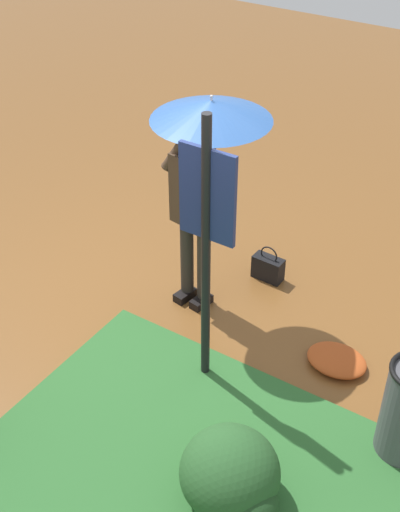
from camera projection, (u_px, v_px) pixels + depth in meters
The scene contains 6 objects.
ground_plane at pixel (166, 309), 6.26m from camera, with size 18.00×18.00×0.00m, color brown.
person_with_umbrella at pixel (204, 152), 5.44m from camera, with size 0.96×0.96×2.04m.
info_sign_post at pixel (207, 227), 4.76m from camera, with size 0.44×0.07×2.30m.
handbag at pixel (268, 268), 6.57m from camera, with size 0.30×0.15×0.37m.
shrub_cluster at pixel (233, 479), 4.45m from camera, with size 0.74×0.67×0.60m.
leaf_pile_by_bench at pixel (337, 360), 5.65m from camera, with size 0.50×0.40×0.11m.
Camera 1 is at (2.86, -3.84, 4.07)m, focal length 47.93 mm.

